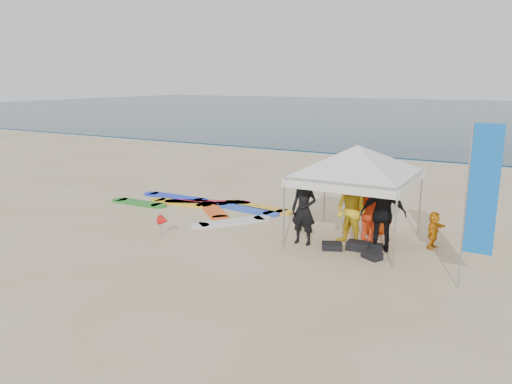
{
  "coord_description": "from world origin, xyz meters",
  "views": [
    {
      "loc": [
        7.2,
        -9.08,
        4.23
      ],
      "look_at": [
        0.7,
        2.6,
        1.2
      ],
      "focal_mm": 35.0,
      "sensor_mm": 36.0,
      "label": 1
    }
  ],
  "objects_px": {
    "surfboard_spread": "(207,206)",
    "person_seated": "(434,230)",
    "person_black_a": "(304,210)",
    "marker_pennant": "(164,220)",
    "person_black_b": "(383,214)",
    "canopy_tent": "(358,146)",
    "person_orange_a": "(370,209)",
    "person_orange_b": "(376,200)",
    "feather_flag": "(481,192)",
    "person_yellow": "(351,211)"
  },
  "relations": [
    {
      "from": "person_yellow",
      "to": "person_black_b",
      "type": "bearing_deg",
      "value": 16.08
    },
    {
      "from": "person_orange_a",
      "to": "feather_flag",
      "type": "relative_size",
      "value": 0.51
    },
    {
      "from": "feather_flag",
      "to": "person_black_a",
      "type": "bearing_deg",
      "value": 165.98
    },
    {
      "from": "canopy_tent",
      "to": "marker_pennant",
      "type": "distance_m",
      "value": 5.51
    },
    {
      "from": "person_orange_b",
      "to": "feather_flag",
      "type": "distance_m",
      "value": 4.22
    },
    {
      "from": "person_orange_b",
      "to": "surfboard_spread",
      "type": "relative_size",
      "value": 0.33
    },
    {
      "from": "person_black_a",
      "to": "person_orange_a",
      "type": "distance_m",
      "value": 1.76
    },
    {
      "from": "person_black_a",
      "to": "person_orange_a",
      "type": "height_order",
      "value": "person_black_a"
    },
    {
      "from": "canopy_tent",
      "to": "surfboard_spread",
      "type": "bearing_deg",
      "value": 167.89
    },
    {
      "from": "person_orange_b",
      "to": "marker_pennant",
      "type": "bearing_deg",
      "value": 6.13
    },
    {
      "from": "feather_flag",
      "to": "marker_pennant",
      "type": "relative_size",
      "value": 5.51
    },
    {
      "from": "person_black_b",
      "to": "person_seated",
      "type": "distance_m",
      "value": 1.45
    },
    {
      "from": "person_yellow",
      "to": "feather_flag",
      "type": "distance_m",
      "value": 3.67
    },
    {
      "from": "person_seated",
      "to": "marker_pennant",
      "type": "height_order",
      "value": "person_seated"
    },
    {
      "from": "person_black_a",
      "to": "person_seated",
      "type": "height_order",
      "value": "person_black_a"
    },
    {
      "from": "person_orange_a",
      "to": "person_orange_b",
      "type": "bearing_deg",
      "value": -78.48
    },
    {
      "from": "person_orange_a",
      "to": "person_orange_b",
      "type": "distance_m",
      "value": 0.84
    },
    {
      "from": "marker_pennant",
      "to": "surfboard_spread",
      "type": "xyz_separation_m",
      "value": [
        -0.9,
        3.33,
        -0.46
      ]
    },
    {
      "from": "person_black_b",
      "to": "person_orange_b",
      "type": "distance_m",
      "value": 1.52
    },
    {
      "from": "canopy_tent",
      "to": "surfboard_spread",
      "type": "xyz_separation_m",
      "value": [
        -5.52,
        1.19,
        -2.55
      ]
    },
    {
      "from": "surfboard_spread",
      "to": "person_seated",
      "type": "bearing_deg",
      "value": -5.09
    },
    {
      "from": "person_yellow",
      "to": "person_orange_b",
      "type": "relative_size",
      "value": 0.95
    },
    {
      "from": "person_yellow",
      "to": "person_black_a",
      "type": "bearing_deg",
      "value": -137.95
    },
    {
      "from": "person_black_a",
      "to": "person_orange_b",
      "type": "xyz_separation_m",
      "value": [
        1.38,
        1.85,
        0.04
      ]
    },
    {
      "from": "person_black_a",
      "to": "feather_flag",
      "type": "height_order",
      "value": "feather_flag"
    },
    {
      "from": "person_orange_b",
      "to": "surfboard_spread",
      "type": "bearing_deg",
      "value": -28.39
    },
    {
      "from": "person_orange_a",
      "to": "person_seated",
      "type": "xyz_separation_m",
      "value": [
        1.6,
        0.26,
        -0.42
      ]
    },
    {
      "from": "person_yellow",
      "to": "canopy_tent",
      "type": "xyz_separation_m",
      "value": [
        0.01,
        0.27,
        1.67
      ]
    },
    {
      "from": "person_black_a",
      "to": "person_seated",
      "type": "xyz_separation_m",
      "value": [
        3.05,
        1.27,
        -0.43
      ]
    },
    {
      "from": "person_black_b",
      "to": "person_seated",
      "type": "relative_size",
      "value": 1.97
    },
    {
      "from": "surfboard_spread",
      "to": "person_orange_b",
      "type": "bearing_deg",
      "value": -0.85
    },
    {
      "from": "person_yellow",
      "to": "surfboard_spread",
      "type": "distance_m",
      "value": 5.77
    },
    {
      "from": "person_black_a",
      "to": "marker_pennant",
      "type": "height_order",
      "value": "person_black_a"
    },
    {
      "from": "person_yellow",
      "to": "person_seated",
      "type": "height_order",
      "value": "person_yellow"
    },
    {
      "from": "person_black_b",
      "to": "person_black_a",
      "type": "bearing_deg",
      "value": -5.53
    },
    {
      "from": "person_yellow",
      "to": "marker_pennant",
      "type": "relative_size",
      "value": 2.85
    },
    {
      "from": "person_orange_b",
      "to": "feather_flag",
      "type": "bearing_deg",
      "value": 107.0
    },
    {
      "from": "person_black_a",
      "to": "person_orange_b",
      "type": "bearing_deg",
      "value": 52.75
    },
    {
      "from": "person_orange_a",
      "to": "surfboard_spread",
      "type": "bearing_deg",
      "value": -2.37
    },
    {
      "from": "person_orange_a",
      "to": "person_orange_b",
      "type": "height_order",
      "value": "person_orange_b"
    },
    {
      "from": "person_black_b",
      "to": "canopy_tent",
      "type": "xyz_separation_m",
      "value": [
        -0.83,
        0.31,
        1.63
      ]
    },
    {
      "from": "person_black_b",
      "to": "surfboard_spread",
      "type": "distance_m",
      "value": 6.59
    },
    {
      "from": "person_black_a",
      "to": "person_orange_a",
      "type": "xyz_separation_m",
      "value": [
        1.45,
        1.01,
        -0.01
      ]
    },
    {
      "from": "person_seated",
      "to": "surfboard_spread",
      "type": "height_order",
      "value": "person_seated"
    },
    {
      "from": "person_seated",
      "to": "feather_flag",
      "type": "bearing_deg",
      "value": -140.84
    },
    {
      "from": "person_seated",
      "to": "marker_pennant",
      "type": "distance_m",
      "value": 7.07
    },
    {
      "from": "person_orange_a",
      "to": "surfboard_spread",
      "type": "relative_size",
      "value": 0.31
    },
    {
      "from": "marker_pennant",
      "to": "person_seated",
      "type": "bearing_deg",
      "value": 22.19
    },
    {
      "from": "person_black_a",
      "to": "person_seated",
      "type": "bearing_deg",
      "value": 22.05
    },
    {
      "from": "person_black_a",
      "to": "person_orange_a",
      "type": "bearing_deg",
      "value": 34.28
    }
  ]
}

